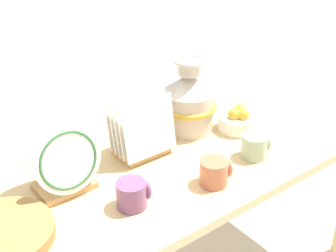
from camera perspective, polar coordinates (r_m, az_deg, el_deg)
The scene contains 9 objects.
display_table at distance 1.76m, azimuth -0.00°, elevation -5.13°, with size 1.57×0.78×0.67m.
ceramic_vase at distance 1.82m, azimuth 2.47°, elevation 3.15°, with size 0.23×0.23×0.30m.
dish_rack_round_plates at distance 1.51m, azimuth -12.69°, elevation -4.46°, with size 0.22×0.15×0.25m.
dish_rack_square_plates at distance 1.67m, azimuth -3.38°, elevation -0.43°, with size 0.21×0.15×0.23m.
wicker_charger_stack at distance 1.42m, azimuth -19.70°, elevation -12.30°, with size 0.30×0.30×0.04m.
mug_plum_glaze at distance 1.45m, azimuth -4.34°, elevation -8.26°, with size 0.10×0.09×0.09m.
mug_terracotta_glaze at distance 1.55m, azimuth 5.77°, elevation -5.56°, with size 0.10×0.09×0.09m.
mug_sage_glaze at distance 1.71m, azimuth 10.57°, elevation -2.37°, with size 0.10×0.09×0.09m.
fruit_bowl at distance 1.88m, azimuth 8.51°, elevation 0.65°, with size 0.16×0.16×0.10m.
Camera 1 is at (-0.89, -1.16, 1.58)m, focal length 50.00 mm.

